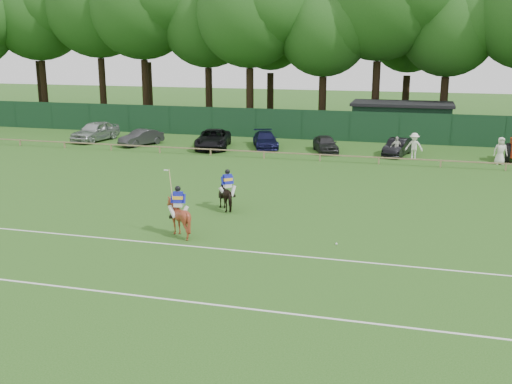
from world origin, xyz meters
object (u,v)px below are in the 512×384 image
(polo_ball, at_px, (336,244))
(sedan_grey, at_px, (141,138))
(spectator_right, at_px, (501,151))
(utility_shed, at_px, (401,120))
(horse_dark, at_px, (228,196))
(suv_black, at_px, (213,139))
(sedan_silver, at_px, (95,131))
(spectator_mid, at_px, (396,147))
(horse_chestnut, at_px, (179,217))
(hatch_grey, at_px, (326,144))
(spectator_left, at_px, (414,146))
(estate_black, at_px, (398,147))
(sedan_navy, at_px, (265,140))

(polo_ball, bearing_deg, sedan_grey, 132.48)
(spectator_right, height_order, utility_shed, utility_shed)
(horse_dark, relative_size, suv_black, 0.33)
(sedan_silver, distance_m, utility_shed, 25.81)
(spectator_mid, height_order, spectator_right, spectator_right)
(horse_chestnut, xyz_separation_m, spectator_right, (14.99, 19.88, 0.12))
(sedan_grey, distance_m, hatch_grey, 14.65)
(utility_shed, bearing_deg, spectator_left, -82.76)
(suv_black, relative_size, hatch_grey, 1.41)
(suv_black, bearing_deg, horse_dark, -80.40)
(hatch_grey, xyz_separation_m, estate_black, (5.24, 0.03, -0.00))
(estate_black, bearing_deg, spectator_left, -33.61)
(horse_chestnut, bearing_deg, sedan_navy, -94.97)
(horse_dark, bearing_deg, sedan_navy, -122.17)
(sedan_silver, distance_m, spectator_left, 25.69)
(sedan_silver, relative_size, sedan_navy, 1.13)
(hatch_grey, bearing_deg, sedan_silver, 158.87)
(sedan_silver, height_order, hatch_grey, sedan_silver)
(polo_ball, bearing_deg, suv_black, 121.41)
(sedan_silver, relative_size, spectator_mid, 3.09)
(utility_shed, bearing_deg, polo_ball, -92.91)
(spectator_left, distance_m, spectator_mid, 1.23)
(sedan_grey, height_order, hatch_grey, hatch_grey)
(sedan_grey, relative_size, spectator_right, 2.04)
(sedan_grey, xyz_separation_m, suv_black, (5.98, 0.20, 0.10))
(hatch_grey, xyz_separation_m, utility_shed, (5.17, 8.43, 0.92))
(horse_dark, distance_m, sedan_navy, 17.83)
(horse_chestnut, height_order, spectator_left, spectator_left)
(horse_dark, height_order, sedan_silver, sedan_silver)
(sedan_navy, bearing_deg, sedan_grey, 168.35)
(horse_dark, xyz_separation_m, sedan_silver, (-17.05, 17.09, 0.10))
(spectator_mid, bearing_deg, spectator_left, -33.25)
(horse_dark, bearing_deg, sedan_silver, -85.66)
(sedan_grey, height_order, spectator_left, spectator_left)
(spectator_right, relative_size, polo_ball, 20.46)
(horse_chestnut, relative_size, sedan_grey, 0.43)
(sedan_silver, bearing_deg, horse_chestnut, -44.06)
(horse_chestnut, bearing_deg, spectator_mid, -121.63)
(sedan_grey, relative_size, hatch_grey, 1.03)
(horse_chestnut, relative_size, spectator_mid, 1.04)
(horse_chestnut, height_order, hatch_grey, horse_chestnut)
(horse_dark, relative_size, polo_ball, 18.63)
(hatch_grey, bearing_deg, estate_black, -20.37)
(utility_shed, bearing_deg, sedan_silver, -161.24)
(horse_dark, distance_m, spectator_right, 21.02)
(spectator_left, bearing_deg, horse_chestnut, -111.07)
(hatch_grey, distance_m, spectator_right, 12.12)
(spectator_mid, bearing_deg, sedan_silver, 150.37)
(hatch_grey, bearing_deg, sedan_grey, 162.57)
(utility_shed, bearing_deg, horse_chestnut, -105.28)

